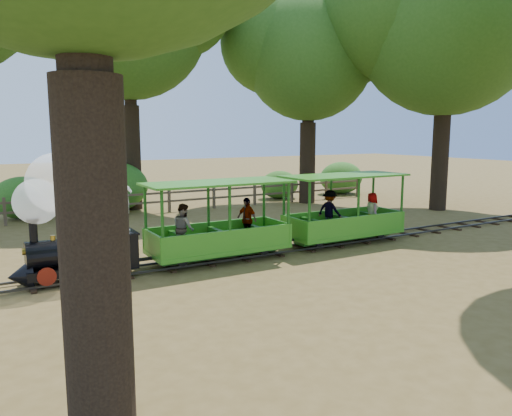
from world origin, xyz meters
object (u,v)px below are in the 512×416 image
locomotive (70,203)px  fence (192,196)px  carriage_front (217,230)px  carriage_rear (344,216)px

locomotive → fence: (6.11, 7.94, -1.16)m
locomotive → fence: 10.08m
locomotive → carriage_front: locomotive is taller
carriage_front → fence: carriage_front is taller
locomotive → carriage_front: (3.45, -0.06, -0.94)m
carriage_rear → fence: size_ratio=0.20×
locomotive → carriage_rear: locomotive is taller
locomotive → carriage_rear: bearing=-0.4°
carriage_rear → locomotive: bearing=179.6°
fence → carriage_rear: bearing=-79.8°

